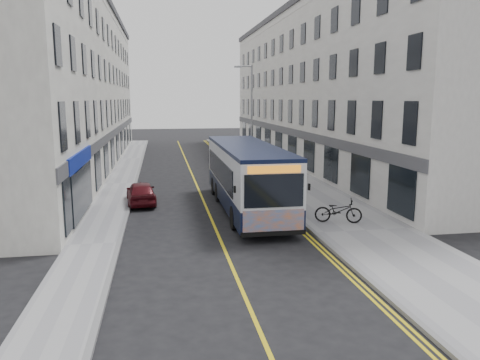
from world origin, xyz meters
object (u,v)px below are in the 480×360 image
object	(u,v)px
streetlamp	(250,116)
car_maroon	(141,193)
pedestrian_far	(255,156)
car_white	(218,153)
pedestrian_near	(284,167)
bicycle	(338,211)
city_bus	(247,175)

from	to	relation	value
streetlamp	car_maroon	xyz separation A→B (m)	(-7.57, -7.99, -3.76)
pedestrian_far	car_white	xyz separation A→B (m)	(-2.19, 6.53, -0.50)
pedestrian_near	car_white	world-z (taller)	pedestrian_near
pedestrian_far	car_maroon	xyz separation A→B (m)	(-8.62, -11.31, -0.48)
pedestrian_near	car_maroon	world-z (taller)	pedestrian_near
bicycle	car_maroon	bearing A→B (deg)	74.41
city_bus	pedestrian_far	xyz separation A→B (m)	(3.22, 13.65, -0.73)
car_maroon	bicycle	bearing A→B (deg)	140.99
city_bus	car_white	world-z (taller)	city_bus
bicycle	pedestrian_near	world-z (taller)	pedestrian_near
car_white	car_maroon	xyz separation A→B (m)	(-6.43, -17.84, 0.02)
streetlamp	pedestrian_far	xyz separation A→B (m)	(1.05, 3.32, -3.27)
city_bus	car_white	distance (m)	20.24
bicycle	car_white	xyz separation A→B (m)	(-2.51, 23.72, -0.06)
city_bus	pedestrian_far	distance (m)	14.04
pedestrian_near	pedestrian_far	bearing A→B (deg)	103.66
bicycle	car_maroon	xyz separation A→B (m)	(-8.94, 5.88, -0.05)
car_white	bicycle	bearing A→B (deg)	-78.96
bicycle	car_white	bearing A→B (deg)	23.80
car_maroon	pedestrian_far	bearing A→B (deg)	-132.98
car_white	city_bus	bearing A→B (deg)	-87.95
city_bus	bicycle	distance (m)	5.15
streetlamp	car_maroon	bearing A→B (deg)	-133.45
pedestrian_near	car_maroon	xyz separation A→B (m)	(-9.35, -5.15, -0.41)
pedestrian_far	car_white	distance (m)	6.91
city_bus	car_maroon	size ratio (longest dim) A/B	3.14
bicycle	car_white	distance (m)	23.85
pedestrian_far	streetlamp	bearing A→B (deg)	-123.86
city_bus	car_white	bearing A→B (deg)	87.06
city_bus	bicycle	world-z (taller)	city_bus
pedestrian_near	pedestrian_far	distance (m)	6.20
car_maroon	city_bus	bearing A→B (deg)	150.86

